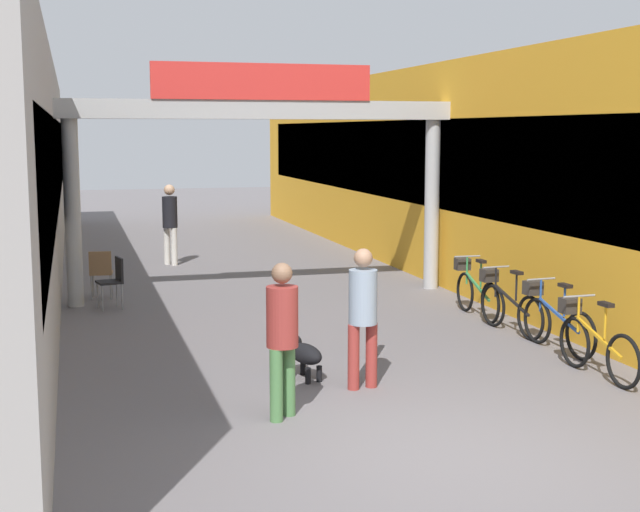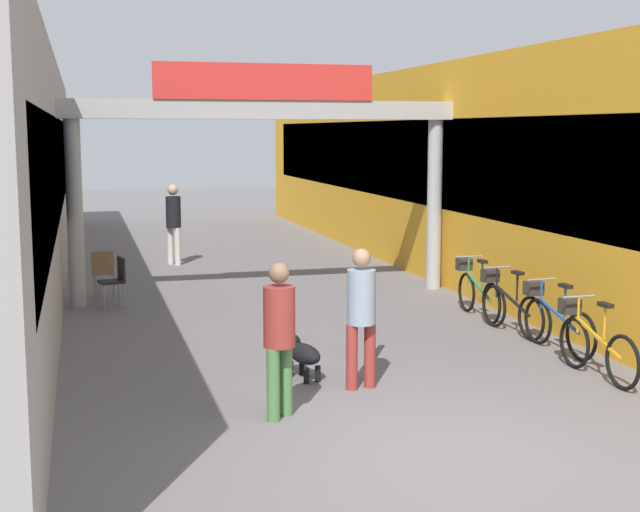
% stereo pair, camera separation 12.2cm
% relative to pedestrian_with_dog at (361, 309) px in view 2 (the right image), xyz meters
% --- Properties ---
extents(ground_plane, '(80.00, 80.00, 0.00)m').
position_rel_pedestrian_with_dog_xyz_m(ground_plane, '(0.08, -2.25, -0.97)').
color(ground_plane, slate).
extents(storefront_right, '(3.00, 26.00, 4.38)m').
position_rel_pedestrian_with_dog_xyz_m(storefront_right, '(5.17, 8.75, 1.22)').
color(storefront_right, gold).
rests_on(storefront_right, ground_plane).
extents(arcade_sign_gateway, '(7.40, 0.47, 4.24)m').
position_rel_pedestrian_with_dog_xyz_m(arcade_sign_gateway, '(0.08, 6.10, 2.04)').
color(arcade_sign_gateway, '#B2B2B2').
rests_on(arcade_sign_gateway, ground_plane).
extents(pedestrian_with_dog, '(0.40, 0.39, 1.69)m').
position_rel_pedestrian_with_dog_xyz_m(pedestrian_with_dog, '(0.00, 0.00, 0.00)').
color(pedestrian_with_dog, '#99332D').
rests_on(pedestrian_with_dog, ground_plane).
extents(pedestrian_companion, '(0.48, 0.48, 1.69)m').
position_rel_pedestrian_with_dog_xyz_m(pedestrian_companion, '(-1.18, -0.84, -0.00)').
color(pedestrian_companion, '#4C7F47').
rests_on(pedestrian_companion, ground_plane).
extents(pedestrian_carrying_crate, '(0.48, 0.48, 1.84)m').
position_rel_pedestrian_with_dog_xyz_m(pedestrian_carrying_crate, '(-1.13, 10.56, 0.10)').
color(pedestrian_carrying_crate, silver).
rests_on(pedestrian_carrying_crate, ground_plane).
extents(dog_on_leash, '(0.45, 0.74, 0.52)m').
position_rel_pedestrian_with_dog_xyz_m(dog_on_leash, '(-0.58, 0.61, -0.64)').
color(dog_on_leash, black).
rests_on(dog_on_leash, ground_plane).
extents(bicycle_orange_nearest, '(0.46, 1.69, 0.98)m').
position_rel_pedestrian_with_dog_xyz_m(bicycle_orange_nearest, '(2.96, -0.25, -0.53)').
color(bicycle_orange_nearest, black).
rests_on(bicycle_orange_nearest, ground_plane).
extents(bicycle_blue_second, '(0.46, 1.69, 0.98)m').
position_rel_pedestrian_with_dog_xyz_m(bicycle_blue_second, '(3.18, 1.07, -0.53)').
color(bicycle_blue_second, black).
rests_on(bicycle_blue_second, ground_plane).
extents(bicycle_black_third, '(0.46, 1.69, 0.98)m').
position_rel_pedestrian_with_dog_xyz_m(bicycle_black_third, '(3.08, 2.27, -0.53)').
color(bicycle_black_third, black).
rests_on(bicycle_black_third, ground_plane).
extents(bicycle_green_farthest, '(0.46, 1.69, 0.98)m').
position_rel_pedestrian_with_dog_xyz_m(bicycle_green_farthest, '(3.11, 3.48, -0.53)').
color(bicycle_green_farthest, black).
rests_on(bicycle_green_farthest, ground_plane).
extents(bollard_post_metal, '(0.10, 0.10, 0.99)m').
position_rel_pedestrian_with_dog_xyz_m(bollard_post_metal, '(0.55, 1.24, -0.46)').
color(bollard_post_metal, gray).
rests_on(bollard_post_metal, ground_plane).
extents(cafe_chair_black_nearer, '(0.47, 0.47, 0.89)m').
position_rel_pedestrian_with_dog_xyz_m(cafe_chair_black_nearer, '(-2.62, 5.73, -0.43)').
color(cafe_chair_black_nearer, gray).
rests_on(cafe_chair_black_nearer, ground_plane).
extents(cafe_chair_wood_farther, '(0.44, 0.44, 0.89)m').
position_rel_pedestrian_with_dog_xyz_m(cafe_chair_wood_farther, '(-2.81, 6.72, -0.43)').
color(cafe_chair_wood_farther, gray).
rests_on(cafe_chair_wood_farther, ground_plane).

